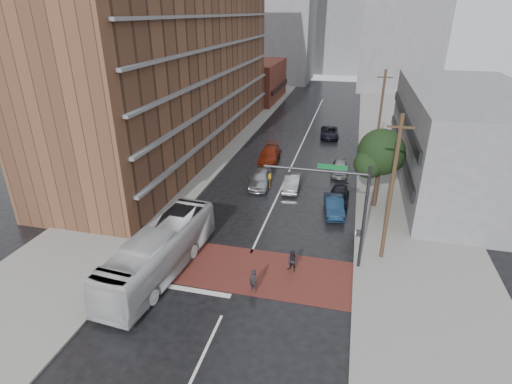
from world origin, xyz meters
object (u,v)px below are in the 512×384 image
Objects in this scene: car_travel_c at (270,154)px; car_parked_mid at (339,196)px; transit_bus at (160,252)px; car_travel_a at (260,179)px; pedestrian_b at (292,262)px; suv_travel at (329,133)px; car_parked_far at (340,168)px; car_parked_near at (334,206)px; pedestrian_a at (254,281)px; car_travel_b at (292,183)px.

car_travel_c is 12.39m from car_parked_mid.
car_travel_a is (2.97, 15.06, -0.75)m from transit_bus.
car_parked_mid is at bearing -51.86° from car_travel_c.
car_travel_c is at bearing 88.87° from transit_bus.
pedestrian_b is 14.00m from car_travel_a.
car_travel_a is 7.42m from car_travel_c.
suv_travel is 13.13m from car_parked_far.
car_parked_near is (10.24, 11.00, -0.85)m from transit_bus.
pedestrian_a is 0.29× the size of car_travel_c.
suv_travel is at bearing 86.78° from car_parked_near.
car_travel_b is 18.15m from suv_travel.
pedestrian_b is 0.33× the size of car_travel_a.
car_parked_mid is at bearing -18.37° from car_travel_a.
car_parked_near is 2.21m from car_parked_mid.
car_parked_near is 1.02× the size of car_parked_mid.
car_travel_b is 0.99× the size of car_parked_mid.
car_travel_b is 4.87m from car_parked_mid.
car_travel_b is (3.08, 0.01, -0.12)m from car_travel_a.
car_travel_a reaches higher than car_travel_c.
car_travel_c is 8.26m from car_parked_far.
transit_bus reaches higher than car_travel_b.
car_parked_mid is at bearing 93.04° from pedestrian_a.
transit_bus reaches higher than car_travel_a.
transit_bus reaches higher than car_parked_far.
car_travel_c is 1.26× the size of car_parked_far.
pedestrian_a is 0.31× the size of suv_travel.
car_parked_near reaches higher than suv_travel.
car_travel_c is at bearing 163.16° from car_parked_far.
car_travel_b is 8.28m from car_travel_c.
suv_travel is at bearing 80.86° from transit_bus.
pedestrian_b is 11.39m from car_parked_mid.
car_parked_mid is at bearing -24.42° from car_travel_b.
car_parked_near is (4.00, 11.50, -0.07)m from pedestrian_a.
pedestrian_b is 18.17m from car_parked_far.
car_parked_far is (-0.31, 6.92, 0.11)m from car_parked_mid.
car_travel_a reaches higher than car_parked_far.
car_parked_near is 9.11m from car_parked_far.
car_parked_near is at bearing -90.38° from car_parked_far.
pedestrian_a is 0.36× the size of car_parked_near.
transit_bus is at bearing -99.39° from car_travel_c.
pedestrian_a is 0.37× the size of car_parked_mid.
car_travel_a reaches higher than car_parked_near.
car_travel_c is (-3.92, 22.95, -0.01)m from pedestrian_a.
pedestrian_a is 14.35m from car_parked_mid.
transit_bus is 2.14× the size of car_travel_c.
car_travel_a is 1.11× the size of car_parked_near.
pedestrian_a reaches higher than car_parked_mid.
car_travel_c is at bearing 120.20° from pedestrian_a.
car_travel_a reaches higher than pedestrian_a.
pedestrian_a is at bearing -83.79° from car_travel_c.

